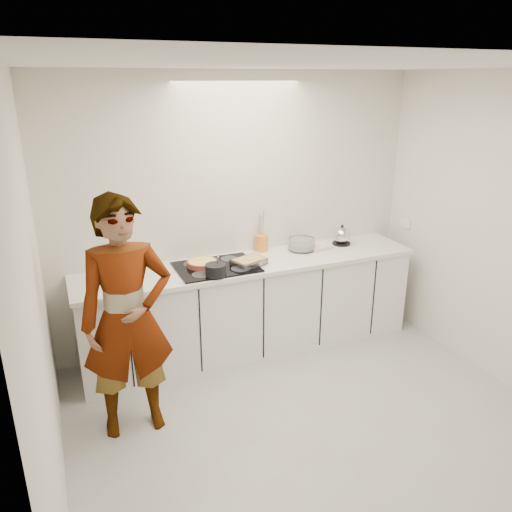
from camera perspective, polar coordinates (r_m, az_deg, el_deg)
name	(u,v)px	position (r m, az deg, el deg)	size (l,w,h in m)	color
floor	(315,426)	(4.08, 6.74, -18.71)	(3.60, 3.20, 0.00)	#AAAAA9
ceiling	(332,64)	(3.20, 8.71, 20.83)	(3.60, 3.20, 0.00)	white
wall_back	(239,213)	(4.81, -2.00, 4.92)	(3.60, 0.00, 2.60)	silver
wall_left	(37,314)	(3.01, -23.74, -6.09)	(0.00, 3.20, 2.60)	silver
base_cabinets	(252,308)	(4.83, -0.52, -5.96)	(3.20, 0.58, 0.87)	white
countertop	(251,264)	(4.65, -0.53, -0.90)	(3.24, 0.64, 0.04)	white
hob	(216,267)	(4.51, -4.56, -1.26)	(0.72, 0.54, 0.01)	black
tart_dish	(202,263)	(4.52, -6.16, -0.80)	(0.37, 0.37, 0.05)	#9F3D33
saucepan	(216,270)	(4.28, -4.62, -1.59)	(0.22, 0.22, 0.17)	black
baking_dish	(249,261)	(4.52, -0.82, -0.61)	(0.34, 0.29, 0.06)	silver
mixing_bowl	(301,245)	(4.96, 5.22, 1.31)	(0.28, 0.28, 0.12)	silver
tea_towel	(319,247)	(5.02, 7.25, 1.02)	(0.23, 0.17, 0.04)	white
kettle	(342,236)	(5.18, 9.77, 2.26)	(0.22, 0.22, 0.21)	black
utensil_crock	(261,243)	(4.91, 0.62, 1.51)	(0.13, 0.13, 0.16)	orange
cook	(127,319)	(3.70, -14.50, -6.97)	(0.66, 0.43, 1.81)	white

